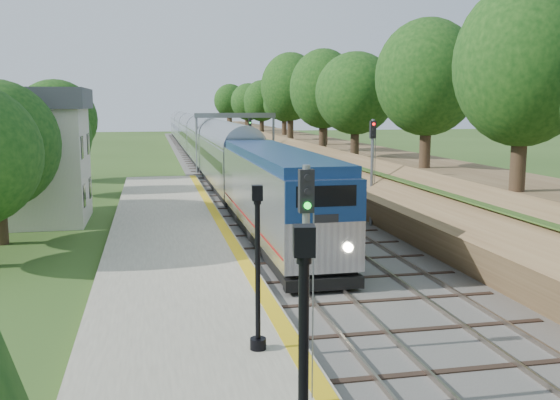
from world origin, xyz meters
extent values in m
cube|color=#4C4944|center=(2.00, 60.00, 0.06)|extent=(9.50, 170.00, 0.12)
cube|color=gray|center=(-0.72, 60.00, 0.20)|extent=(0.08, 170.00, 0.16)
cube|color=gray|center=(0.72, 60.00, 0.20)|extent=(0.08, 170.00, 0.16)
cube|color=gray|center=(3.28, 60.00, 0.20)|extent=(0.08, 170.00, 0.16)
cube|color=gray|center=(4.72, 60.00, 0.20)|extent=(0.08, 170.00, 0.16)
cube|color=gray|center=(-5.20, 16.00, 0.19)|extent=(6.40, 68.00, 0.38)
cube|color=gold|center=(-2.35, 16.00, 0.39)|extent=(0.55, 68.00, 0.01)
cube|color=brown|center=(11.50, 60.00, 1.50)|extent=(9.00, 170.00, 3.00)
cube|color=brown|center=(7.60, 60.00, 1.30)|extent=(4.47, 170.00, 4.54)
cylinder|color=#332316|center=(10.00, 60.00, 4.31)|extent=(0.60, 0.60, 2.62)
sphere|color=#10370F|center=(10.00, 60.00, 7.88)|extent=(5.70, 5.70, 5.70)
cylinder|color=#332316|center=(10.00, 110.00, 4.31)|extent=(0.60, 0.60, 2.62)
sphere|color=#10370F|center=(10.00, 110.00, 7.88)|extent=(5.70, 5.70, 5.70)
cube|color=beige|center=(-14.00, 30.00, 3.40)|extent=(8.00, 6.00, 6.80)
cube|color=#4D4E54|center=(-14.00, 30.00, 7.40)|extent=(8.60, 6.60, 1.20)
cube|color=black|center=(-9.99, 28.20, 1.80)|extent=(0.05, 1.10, 1.30)
cube|color=black|center=(-9.99, 31.80, 1.80)|extent=(0.05, 1.10, 1.30)
cube|color=black|center=(-9.99, 28.20, 4.60)|extent=(0.05, 1.10, 1.30)
cube|color=black|center=(-9.99, 31.80, 4.60)|extent=(0.05, 1.10, 1.30)
cylinder|color=slate|center=(-1.50, 55.00, 3.10)|extent=(0.24, 0.24, 6.20)
cylinder|color=slate|center=(6.50, 55.00, 3.10)|extent=(0.24, 0.24, 6.20)
cube|color=slate|center=(2.50, 55.00, 5.95)|extent=(8.40, 0.25, 0.50)
cube|color=black|center=(0.00, 54.85, 5.20)|extent=(0.30, 0.20, 0.90)
cube|color=black|center=(4.00, 54.85, 5.20)|extent=(0.30, 0.20, 0.90)
cylinder|color=#332316|center=(-12.00, 26.00, 1.22)|extent=(0.60, 0.60, 2.45)
sphere|color=#10370F|center=(-12.00, 26.00, 4.55)|extent=(5.32, 5.32, 5.32)
cylinder|color=#332316|center=(-12.00, 42.00, 1.22)|extent=(0.60, 0.60, 2.45)
sphere|color=#10370F|center=(-12.00, 42.00, 4.55)|extent=(5.32, 5.32, 5.32)
cube|color=black|center=(0.00, 21.30, 0.59)|extent=(2.81, 17.60, 0.61)
cube|color=#B7BAC1|center=(0.00, 21.30, 2.62)|extent=(3.06, 18.33, 3.46)
cube|color=navy|center=(0.00, 21.30, 4.58)|extent=(2.93, 17.60, 0.45)
cube|color=navy|center=(0.00, 12.11, 3.59)|extent=(3.02, 0.10, 1.53)
cube|color=black|center=(0.00, 12.07, 3.79)|extent=(2.24, 0.06, 0.76)
cube|color=maroon|center=(0.00, 21.30, 1.45)|extent=(3.08, 17.96, 0.10)
cube|color=#B7BAC1|center=(0.00, 41.25, 2.27)|extent=(3.06, 20.37, 3.97)
cube|color=#B7BAC1|center=(0.00, 62.22, 2.27)|extent=(3.06, 20.37, 3.97)
cube|color=#B7BAC1|center=(0.00, 83.19, 2.27)|extent=(3.06, 20.37, 3.97)
cube|color=#B7BAC1|center=(0.00, 104.16, 2.27)|extent=(3.06, 20.37, 3.97)
cube|color=#B7BAC1|center=(0.00, 125.13, 2.27)|extent=(3.06, 20.37, 3.97)
cylinder|color=black|center=(-3.99, -0.69, 2.71)|extent=(0.16, 0.16, 4.33)
cube|color=black|center=(-3.99, -0.69, 5.10)|extent=(0.36, 0.36, 0.44)
cube|color=silver|center=(-3.99, -0.69, 5.10)|extent=(0.25, 0.25, 0.33)
cylinder|color=black|center=(-3.39, 6.90, 0.53)|extent=(0.45, 0.45, 0.31)
cylinder|color=black|center=(-3.39, 6.90, 2.53)|extent=(0.14, 0.14, 3.99)
cube|color=black|center=(-3.39, 6.90, 4.73)|extent=(0.32, 0.32, 0.41)
cube|color=silver|center=(-3.39, 6.90, 4.73)|extent=(0.23, 0.23, 0.31)
cylinder|color=slate|center=(-2.90, 3.53, 3.08)|extent=(0.17, 0.17, 5.40)
cube|color=black|center=(-2.90, 3.53, 5.22)|extent=(0.32, 0.20, 0.93)
cylinder|color=#0CE526|center=(-2.90, 3.41, 5.22)|extent=(0.15, 0.06, 0.15)
cylinder|color=slate|center=(6.20, 24.33, 3.18)|extent=(0.18, 0.18, 6.11)
cube|color=black|center=(6.20, 24.33, 5.64)|extent=(0.34, 0.22, 0.99)
cylinder|color=#FF0C0C|center=(6.20, 24.21, 5.64)|extent=(0.16, 0.06, 0.16)
camera|label=1|loc=(-6.11, -9.22, 7.04)|focal=40.00mm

